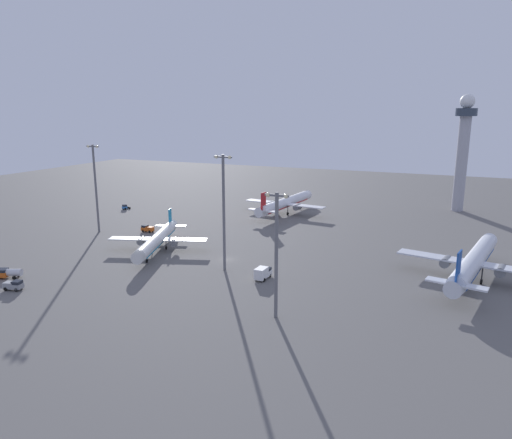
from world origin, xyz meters
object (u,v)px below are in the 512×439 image
Objects in this scene: catering_truck at (263,273)px; baggage_tractor at (14,285)px; control_tower at (463,145)px; apron_light_central at (95,183)px; airplane_taxiway_distant at (285,203)px; apron_light_west at (276,247)px; airplane_far_stand at (474,262)px; airplane_mid_apron at (158,239)px; apron_light_east at (224,206)px; pushback_tug at (125,207)px; fuel_truck at (8,273)px; maintenance_van at (147,228)px.

catering_truck is 57.16m from baggage_tractor.
apron_light_central is at bearing -142.23° from control_tower.
apron_light_west reaches higher than airplane_taxiway_distant.
airplane_mid_apron is at bearing -162.08° from airplane_far_stand.
apron_light_east is (-22.18, 21.12, 2.26)m from apron_light_west.
baggage_tractor is (-49.12, -29.21, -0.40)m from catering_truck.
airplane_taxiway_distant is 9.57× the size of baggage_tractor.
fuel_truck is (26.57, -77.27, 0.30)m from pushback_tug.
control_tower is 115.79m from catering_truck.
apron_light_central reaches higher than apron_light_west.
control_tower reaches higher than apron_light_west.
apron_light_west reaches higher than baggage_tractor.
apron_light_east is at bearing 171.50° from catering_truck.
control_tower is at bearing 131.81° from baggage_tractor.
airplane_mid_apron is 7.94× the size of baggage_tractor.
baggage_tractor is at bearing -68.93° from apron_light_central.
apron_light_west is at bearing -64.25° from airplane_taxiway_distant.
pushback_tug is 0.53× the size of fuel_truck.
control_tower is 1.58× the size of apron_light_central.
pushback_tug is (-125.41, -52.11, -25.22)m from control_tower.
catering_truck is (20.65, -71.92, -2.59)m from airplane_taxiway_distant.
airplane_taxiway_distant is at bearing -151.93° from control_tower.
apron_light_west is (63.75, -45.32, 13.16)m from maintenance_van.
baggage_tractor is 9.46m from fuel_truck.
control_tower is 116.28m from apron_light_east.
fuel_truck is 48.05m from apron_light_central.
control_tower is at bearing 70.77° from catering_truck.
apron_light_west is 87.94m from apron_light_central.
airplane_mid_apron is 38.07m from catering_truck.
apron_light_west is (10.68, -18.91, 12.76)m from catering_truck.
apron_light_east is at bearing -83.23° from fuel_truck.
airplane_far_stand is (4.76, -85.33, -21.85)m from control_tower.
airplane_taxiway_distant is 7.49× the size of catering_truck.
airplane_far_stand is 10.14× the size of baggage_tractor.
airplane_taxiway_distant is 71.39m from apron_light_east.
apron_light_east reaches higher than maintenance_van.
airplane_far_stand reaches higher than fuel_truck.
apron_light_central is at bearing 153.67° from apron_light_west.
airplane_far_stand is 134.39m from pushback_tug.
control_tower is 125.74m from maintenance_van.
airplane_mid_apron is 1.43× the size of apron_light_west.
apron_light_central is (-15.05, -6.33, 15.25)m from maintenance_van.
control_tower reaches higher than airplane_mid_apron.
fuel_truck is (-57.16, -24.21, -0.21)m from catering_truck.
maintenance_van is (-99.52, 6.58, -3.26)m from airplane_far_stand.
apron_light_west is at bearing 164.01° from pushback_tug.
airplane_taxiway_distant is 102.87m from fuel_truck.
control_tower is 1.07× the size of airplane_taxiway_distant.
apron_light_west is (94.41, -71.96, 13.27)m from pushback_tug.
catering_truck is at bearing 168.97° from pushback_tug.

